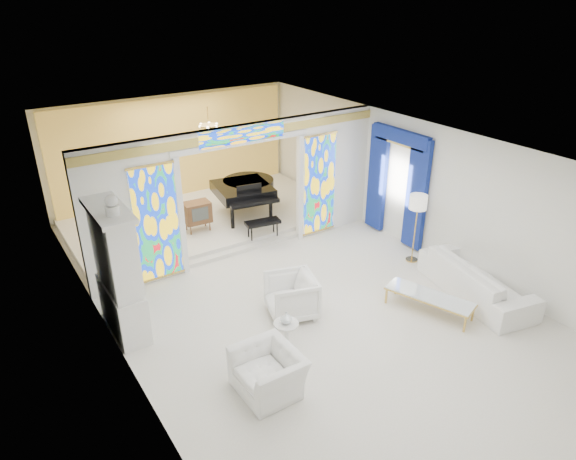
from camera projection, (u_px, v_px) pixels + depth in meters
floor at (293, 291)px, 10.43m from camera, size 12.00×12.00×0.00m
ceiling at (293, 148)px, 9.14m from camera, size 7.00×12.00×0.02m
wall_back at (173, 149)px, 14.31m from camera, size 7.00×0.02×3.00m
wall_left at (108, 276)px, 8.05m from camera, size 0.02×12.00×3.00m
wall_right at (422, 188)px, 11.52m from camera, size 0.02×12.00×3.00m
partition_wall at (242, 186)px, 11.22m from camera, size 7.00×0.22×3.00m
stained_glass_left at (157, 224)px, 10.29m from camera, size 0.90×0.04×2.40m
stained_glass_right at (319, 185)px, 12.31m from camera, size 0.90×0.04×2.40m
stained_glass_transom at (243, 135)px, 10.64m from camera, size 2.00×0.04×0.34m
alcove_platform at (206, 218)px, 13.48m from camera, size 6.80×3.80×0.18m
gold_curtain_back at (175, 150)px, 14.22m from camera, size 6.70×0.10×2.90m
chandelier at (208, 125)px, 12.45m from camera, size 0.48×0.48×0.30m
blue_drapes at (397, 177)px, 11.97m from camera, size 0.14×1.85×2.65m
china_cabinet at (118, 273)px, 8.78m from camera, size 0.56×1.46×2.72m
armchair_left at (268, 372)px, 7.76m from camera, size 0.90×1.03×0.67m
armchair_right at (291, 296)px, 9.53m from camera, size 1.10×1.08×0.81m
sofa at (477, 279)px, 10.14m from camera, size 1.50×2.68×0.74m
side_table at (286, 332)px, 8.63m from camera, size 0.56×0.56×0.53m
vase at (286, 318)px, 8.51m from camera, size 0.22×0.22×0.21m
coffee_table at (430, 297)px, 9.63m from camera, size 1.04×1.73×0.37m
floor_lamp at (418, 205)px, 11.03m from camera, size 0.47×0.47×1.57m
grand_piano at (246, 189)px, 13.26m from camera, size 1.87×2.64×1.02m
tv_console at (197, 212)px, 12.41m from camera, size 0.66×0.47×0.73m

